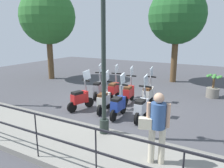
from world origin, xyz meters
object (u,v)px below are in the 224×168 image
(potted_palm, at_px, (213,88))
(scooter_far_3, at_px, (98,88))
(scooter_near_3, at_px, (80,98))
(tree_large, at_px, (48,17))
(tree_distant, at_px, (177,16))
(scooter_near_2, at_px, (104,100))
(scooter_far_0, at_px, (148,93))
(lamp_post_near, at_px, (104,67))
(pedestrian_with_bag, at_px, (157,123))
(scooter_near_1, at_px, (118,104))
(scooter_far_1, at_px, (129,92))
(scooter_near_0, at_px, (142,107))
(scooter_far_2, at_px, (114,89))

(potted_palm, distance_m, scooter_far_3, 5.28)
(scooter_near_3, xyz_separation_m, scooter_far_3, (1.65, 0.25, 0.00))
(tree_large, height_order, scooter_near_3, tree_large)
(tree_distant, bearing_deg, scooter_near_3, 164.32)
(tree_distant, xyz_separation_m, scooter_near_2, (-6.51, 0.98, -3.38))
(scooter_near_2, xyz_separation_m, scooter_far_0, (1.65, -1.15, 0.00))
(tree_large, bearing_deg, lamp_post_near, -126.51)
(pedestrian_with_bag, bearing_deg, scooter_near_1, 25.84)
(potted_palm, relative_size, scooter_near_2, 0.69)
(lamp_post_near, bearing_deg, scooter_far_0, -1.20)
(scooter_near_2, bearing_deg, scooter_far_0, -43.75)
(pedestrian_with_bag, xyz_separation_m, tree_distant, (8.99, 1.83, 2.78))
(lamp_post_near, xyz_separation_m, scooter_far_3, (3.18, 2.24, -1.56))
(pedestrian_with_bag, relative_size, scooter_far_1, 1.03)
(scooter_near_2, relative_size, scooter_far_1, 1.00)
(scooter_near_2, distance_m, scooter_far_3, 1.83)
(pedestrian_with_bag, height_order, scooter_near_2, pedestrian_with_bag)
(tree_large, bearing_deg, scooter_near_1, -118.93)
(scooter_near_1, xyz_separation_m, scooter_far_0, (1.86, -0.43, 0.00))
(tree_large, distance_m, scooter_near_2, 7.92)
(scooter_near_0, distance_m, scooter_far_0, 1.76)
(tree_distant, height_order, scooter_near_1, tree_distant)
(scooter_near_0, relative_size, scooter_near_3, 1.00)
(pedestrian_with_bag, height_order, scooter_far_3, pedestrian_with_bag)
(scooter_near_3, height_order, scooter_far_0, same)
(scooter_near_0, relative_size, scooter_far_2, 1.00)
(pedestrian_with_bag, distance_m, tree_distant, 9.59)
(scooter_near_3, bearing_deg, tree_large, 70.55)
(lamp_post_near, height_order, scooter_far_0, lamp_post_near)
(scooter_near_1, height_order, scooter_near_2, same)
(scooter_far_2, distance_m, scooter_far_3, 0.73)
(scooter_near_1, distance_m, scooter_far_2, 2.17)
(potted_palm, bearing_deg, scooter_near_2, 139.97)
(tree_large, distance_m, scooter_near_1, 8.59)
(scooter_near_1, xyz_separation_m, scooter_near_3, (-0.03, 1.64, 0.00))
(tree_distant, xyz_separation_m, scooter_near_1, (-6.72, 0.26, -3.38))
(potted_palm, height_order, scooter_near_2, scooter_near_2)
(scooter_far_1, bearing_deg, potted_palm, -55.34)
(lamp_post_near, distance_m, pedestrian_with_bag, 2.11)
(lamp_post_near, bearing_deg, scooter_far_2, 24.39)
(tree_large, distance_m, scooter_far_1, 7.69)
(pedestrian_with_bag, relative_size, scooter_far_0, 1.03)
(tree_large, height_order, scooter_far_1, tree_large)
(scooter_near_3, xyz_separation_m, scooter_far_1, (1.68, -1.28, 0.00))
(scooter_near_3, bearing_deg, tree_distant, 0.99)
(pedestrian_with_bag, relative_size, scooter_near_1, 1.03)
(scooter_near_3, bearing_deg, scooter_near_1, -72.34)
(lamp_post_near, xyz_separation_m, scooter_far_2, (3.38, 1.53, -1.56))
(tree_large, bearing_deg, scooter_far_0, -104.92)
(pedestrian_with_bag, height_order, scooter_far_0, pedestrian_with_bag)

